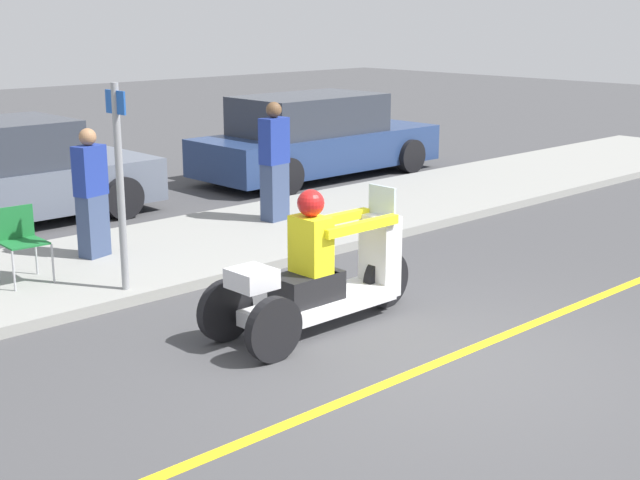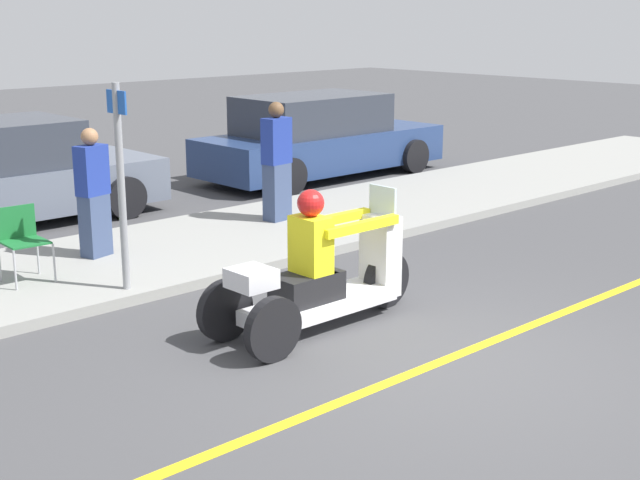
% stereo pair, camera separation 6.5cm
% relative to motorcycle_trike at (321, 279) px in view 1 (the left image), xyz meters
% --- Properties ---
extents(ground_plane, '(60.00, 60.00, 0.00)m').
position_rel_motorcycle_trike_xyz_m(ground_plane, '(0.22, -1.38, -0.49)').
color(ground_plane, '#424244').
extents(lane_stripe, '(24.00, 0.12, 0.01)m').
position_rel_motorcycle_trike_xyz_m(lane_stripe, '(-0.01, -1.38, -0.49)').
color(lane_stripe, gold).
rests_on(lane_stripe, ground).
extents(sidewalk_strip, '(28.00, 2.80, 0.12)m').
position_rel_motorcycle_trike_xyz_m(sidewalk_strip, '(0.22, 3.22, -0.43)').
color(sidewalk_strip, gray).
rests_on(sidewalk_strip, ground).
extents(motorcycle_trike, '(2.43, 0.81, 1.40)m').
position_rel_motorcycle_trike_xyz_m(motorcycle_trike, '(0.00, 0.00, 0.00)').
color(motorcycle_trike, black).
rests_on(motorcycle_trike, ground).
extents(spectator_with_child, '(0.42, 0.31, 1.56)m').
position_rel_motorcycle_trike_xyz_m(spectator_with_child, '(-0.50, 3.49, 0.38)').
color(spectator_with_child, '#38476B').
rests_on(spectator_with_child, sidewalk_strip).
extents(spectator_far_back, '(0.43, 0.29, 1.68)m').
position_rel_motorcycle_trike_xyz_m(spectator_far_back, '(2.36, 3.46, 0.44)').
color(spectator_far_back, '#38476B').
rests_on(spectator_far_back, sidewalk_strip).
extents(folding_chair_curbside, '(0.48, 0.48, 0.82)m').
position_rel_motorcycle_trike_xyz_m(folding_chair_curbside, '(-1.60, 3.13, 0.13)').
color(folding_chair_curbside, '#A5A8AD').
rests_on(folding_chair_curbside, sidewalk_strip).
extents(parked_car_lot_center, '(4.87, 2.02, 1.54)m').
position_rel_motorcycle_trike_xyz_m(parked_car_lot_center, '(5.54, 6.05, 0.23)').
color(parked_car_lot_center, navy).
rests_on(parked_car_lot_center, ground).
extents(street_sign, '(0.08, 0.36, 2.20)m').
position_rel_motorcycle_trike_xyz_m(street_sign, '(-0.93, 2.07, 0.83)').
color(street_sign, gray).
rests_on(street_sign, sidewalk_strip).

